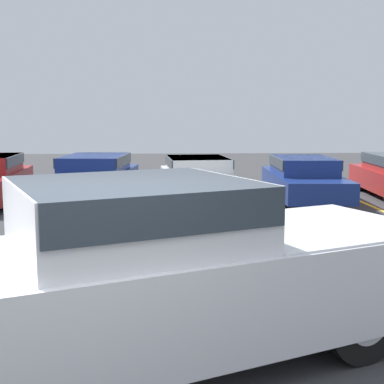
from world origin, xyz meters
The scene contains 9 objects.
stall_stripe_b centered at (-2.83, 11.03, 0.00)m, with size 0.12×4.77×0.01m, color yellow.
stall_stripe_c centered at (0.10, 11.03, 0.00)m, with size 0.12×4.77×0.01m, color yellow.
stall_stripe_d centered at (3.04, 11.03, 0.00)m, with size 0.12×4.77×0.01m, color yellow.
stall_stripe_e centered at (5.97, 11.03, 0.00)m, with size 0.12×4.77×0.01m, color yellow.
pickup_truck centered at (0.59, 1.00, 0.87)m, with size 5.91×3.98×1.74m.
parked_sedan_b centered at (-1.36, 11.20, 0.66)m, with size 2.22×4.82×1.24m.
parked_sedan_c centered at (1.53, 11.22, 0.63)m, with size 2.13×4.54×1.17m.
parked_sedan_d centered at (4.51, 10.97, 0.63)m, with size 1.93×4.70×1.18m.
wheel_stop_curb centered at (2.55, 14.14, 0.07)m, with size 1.85×0.20×0.14m, color #B7B2A8.
Camera 1 is at (0.61, -3.83, 2.31)m, focal length 50.00 mm.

